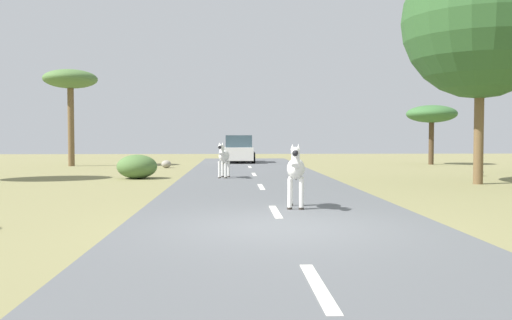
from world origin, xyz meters
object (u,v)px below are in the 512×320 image
zebra_0 (224,157)px  bush_1 (137,167)px  tree_2 (70,82)px  tree_3 (481,21)px  car_0 (239,150)px  tree_1 (432,115)px  rock_1 (166,164)px  rock_2 (478,172)px  zebra_1 (296,170)px

zebra_0 → bush_1: size_ratio=0.93×
tree_2 → tree_3: 22.30m
car_0 → tree_1: bearing=-9.7°
tree_2 → car_0: bearing=17.7°
bush_1 → rock_1: size_ratio=2.86×
tree_3 → rock_1: (-12.36, 10.84, -5.55)m
car_0 → tree_1: (11.73, -2.19, 2.20)m
car_0 → zebra_0: bearing=-92.4°
zebra_0 → rock_2: zebra_0 is taller
tree_2 → rock_1: 7.69m
zebra_0 → rock_1: (-3.25, 8.14, -0.69)m
zebra_0 → rock_1: size_ratio=2.66×
zebra_1 → zebra_0: bearing=-71.7°
car_0 → tree_3: (8.35, -16.13, 4.91)m
tree_3 → rock_2: 7.10m
zebra_1 → tree_1: bearing=-109.9°
zebra_1 → rock_2: bearing=-122.9°
zebra_0 → tree_3: 10.67m
zebra_1 → rock_2: 14.09m
rock_2 → zebra_0: bearing=-173.4°
zebra_0 → zebra_1: size_ratio=0.96×
tree_3 → rock_1: bearing=138.8°
tree_3 → rock_2: (1.81, 3.97, -5.60)m
car_0 → bush_1: (-4.26, -13.03, -0.36)m
tree_1 → tree_2: 21.56m
rock_2 → bush_1: bearing=-176.6°
tree_2 → tree_3: bearing=-35.8°
tree_1 → rock_1: bearing=-168.9°
tree_1 → tree_2: (-21.46, -0.91, 1.82)m
rock_1 → zebra_0: bearing=-68.2°
zebra_0 → tree_1: 16.94m
car_0 → tree_3: size_ratio=0.51×
zebra_1 → rock_1: (-5.05, 17.58, -0.72)m
tree_1 → tree_3: 14.59m
zebra_0 → rock_2: size_ratio=3.36×
bush_1 → tree_2: bearing=118.9°
tree_2 → zebra_0: bearing=-49.0°
bush_1 → rock_2: bearing=3.4°
tree_1 → tree_2: bearing=-177.6°
zebra_1 → bush_1: zebra_1 is taller
tree_3 → tree_1: bearing=76.3°
car_0 → rock_1: size_ratio=7.73×
car_0 → bush_1: size_ratio=2.70×
tree_1 → rock_1: 16.30m
zebra_0 → tree_1: size_ratio=0.41×
rock_1 → rock_2: size_ratio=1.26×
tree_1 → zebra_0: bearing=-138.0°
rock_1 → rock_2: 15.74m
car_0 → rock_2: size_ratio=9.77×
tree_2 → zebra_1: bearing=-61.4°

